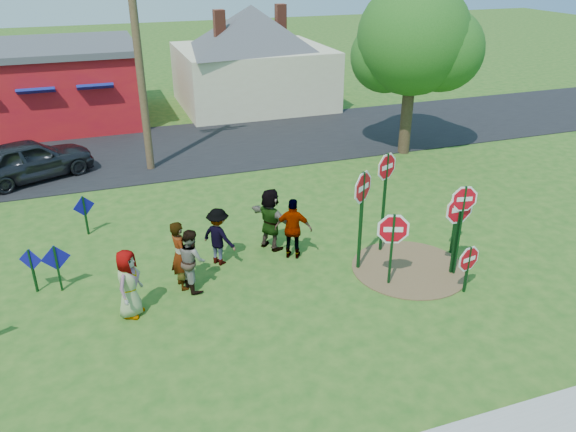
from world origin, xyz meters
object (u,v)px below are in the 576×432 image
person_a (129,284)px  leafy_tree (416,44)px  stop_sign_b (386,178)px  utility_pole (136,38)px  stop_sign_c (463,210)px  person_b (180,255)px  suv (29,160)px  stop_sign_a (393,234)px  stop_sign_d (457,206)px

person_a → leafy_tree: bearing=-25.3°
stop_sign_b → utility_pole: utility_pole is taller
stop_sign_c → person_a: bearing=-175.7°
person_b → suv: 10.38m
suv → leafy_tree: 15.87m
stop_sign_c → utility_pole: 13.40m
person_b → leafy_tree: size_ratio=0.27×
utility_pole → leafy_tree: 10.97m
stop_sign_c → person_b: stop_sign_c is taller
stop_sign_c → suv: (-11.32, 11.36, -1.11)m
stop_sign_a → person_b: size_ratio=1.16×
person_b → leafy_tree: leafy_tree is taller
person_a → leafy_tree: (12.51, 8.45, 3.71)m
person_a → stop_sign_b: bearing=-52.6°
stop_sign_d → utility_pole: utility_pole is taller
person_b → stop_sign_a: bearing=-118.7°
leafy_tree → stop_sign_c: bearing=-112.8°
person_b → leafy_tree: (11.14, 7.60, 3.64)m
stop_sign_b → person_a: size_ratio=1.80×
person_a → stop_sign_d: bearing=-59.0°
stop_sign_a → stop_sign_d: 2.71m
stop_sign_b → utility_pole: 11.11m
stop_sign_d → leafy_tree: 9.55m
stop_sign_c → leafy_tree: (3.98, 9.46, 2.65)m
stop_sign_a → person_a: bearing=-166.6°
stop_sign_c → utility_pole: utility_pole is taller
stop_sign_c → stop_sign_b: bearing=135.6°
stop_sign_a → utility_pole: size_ratio=0.23×
person_a → leafy_tree: size_ratio=0.25×
stop_sign_b → leafy_tree: size_ratio=0.45×
stop_sign_b → person_b: size_ratio=1.67×
stop_sign_d → leafy_tree: bearing=44.6°
stop_sign_b → suv: 13.90m
stop_sign_d → utility_pole: bearing=103.2°
stop_sign_c → stop_sign_d: stop_sign_c is taller
stop_sign_a → person_b: 5.52m
stop_sign_a → utility_pole: utility_pole is taller
stop_sign_b → leafy_tree: (5.26, 7.59, 2.26)m
suv → leafy_tree: size_ratio=0.65×
stop_sign_d → utility_pole: 13.00m
stop_sign_b → leafy_tree: leafy_tree is taller
stop_sign_b → person_b: bearing=156.0°
suv → leafy_tree: bearing=-120.5°
stop_sign_a → stop_sign_c: size_ratio=0.80×
stop_sign_c → utility_pole: size_ratio=0.28×
stop_sign_b → stop_sign_d: stop_sign_b is taller
leafy_tree → person_b: bearing=-145.7°
stop_sign_c → person_a: stop_sign_c is taller
stop_sign_b → stop_sign_c: stop_sign_b is taller
leafy_tree → person_a: bearing=-146.0°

